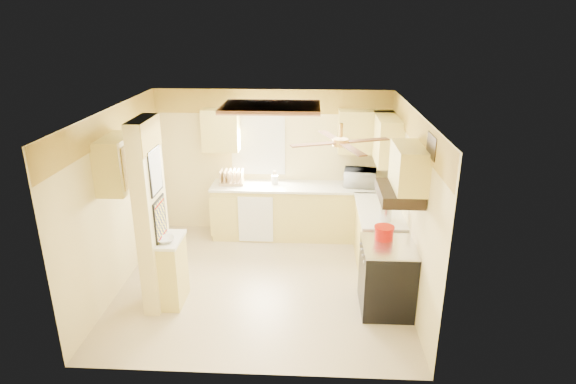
# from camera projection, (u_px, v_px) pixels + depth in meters

# --- Properties ---
(floor) EXTENTS (4.00, 4.00, 0.00)m
(floor) POSITION_uv_depth(u_px,v_px,m) (263.00, 282.00, 6.98)
(floor) COLOR tan
(floor) RESTS_ON ground
(ceiling) EXTENTS (4.00, 4.00, 0.00)m
(ceiling) POSITION_uv_depth(u_px,v_px,m) (260.00, 111.00, 6.11)
(ceiling) COLOR white
(ceiling) RESTS_ON wall_back
(wall_back) EXTENTS (4.00, 0.00, 4.00)m
(wall_back) POSITION_uv_depth(u_px,v_px,m) (273.00, 162.00, 8.32)
(wall_back) COLOR beige
(wall_back) RESTS_ON floor
(wall_front) EXTENTS (4.00, 0.00, 4.00)m
(wall_front) POSITION_uv_depth(u_px,v_px,m) (242.00, 272.00, 4.76)
(wall_front) COLOR beige
(wall_front) RESTS_ON floor
(wall_left) EXTENTS (0.00, 3.80, 3.80)m
(wall_left) POSITION_uv_depth(u_px,v_px,m) (118.00, 199.00, 6.64)
(wall_left) COLOR beige
(wall_left) RESTS_ON floor
(wall_right) EXTENTS (0.00, 3.80, 3.80)m
(wall_right) POSITION_uv_depth(u_px,v_px,m) (410.00, 205.00, 6.45)
(wall_right) COLOR beige
(wall_right) RESTS_ON floor
(wallpaper_border) EXTENTS (4.00, 0.02, 0.40)m
(wallpaper_border) POSITION_uv_depth(u_px,v_px,m) (272.00, 102.00, 7.94)
(wallpaper_border) COLOR yellow
(wallpaper_border) RESTS_ON wall_back
(partition_column) EXTENTS (0.20, 0.70, 2.50)m
(partition_column) POSITION_uv_depth(u_px,v_px,m) (151.00, 216.00, 6.09)
(partition_column) COLOR beige
(partition_column) RESTS_ON floor
(partition_ledge) EXTENTS (0.25, 0.55, 0.90)m
(partition_ledge) POSITION_uv_depth(u_px,v_px,m) (173.00, 272.00, 6.36)
(partition_ledge) COLOR #E1CA66
(partition_ledge) RESTS_ON floor
(ledge_top) EXTENTS (0.28, 0.58, 0.04)m
(ledge_top) POSITION_uv_depth(u_px,v_px,m) (170.00, 240.00, 6.20)
(ledge_top) COLOR silver
(ledge_top) RESTS_ON partition_ledge
(lower_cabinets_back) EXTENTS (3.00, 0.60, 0.90)m
(lower_cabinets_back) POSITION_uv_depth(u_px,v_px,m) (301.00, 212.00, 8.30)
(lower_cabinets_back) COLOR #E1CA66
(lower_cabinets_back) RESTS_ON floor
(lower_cabinets_right) EXTENTS (0.60, 1.40, 0.90)m
(lower_cabinets_right) POSITION_uv_depth(u_px,v_px,m) (378.00, 239.00, 7.30)
(lower_cabinets_right) COLOR #E1CA66
(lower_cabinets_right) RESTS_ON floor
(countertop_back) EXTENTS (3.04, 0.64, 0.04)m
(countertop_back) POSITION_uv_depth(u_px,v_px,m) (301.00, 187.00, 8.12)
(countertop_back) COLOR silver
(countertop_back) RESTS_ON lower_cabinets_back
(countertop_right) EXTENTS (0.64, 1.44, 0.04)m
(countertop_right) POSITION_uv_depth(u_px,v_px,m) (379.00, 210.00, 7.14)
(countertop_right) COLOR silver
(countertop_right) RESTS_ON lower_cabinets_right
(dishwasher_panel) EXTENTS (0.58, 0.02, 0.80)m
(dishwasher_panel) POSITION_uv_depth(u_px,v_px,m) (256.00, 219.00, 8.05)
(dishwasher_panel) COLOR white
(dishwasher_panel) RESTS_ON lower_cabinets_back
(window) EXTENTS (0.92, 0.02, 1.02)m
(window) POSITION_uv_depth(u_px,v_px,m) (258.00, 145.00, 8.22)
(window) COLOR white
(window) RESTS_ON wall_back
(upper_cab_back_left) EXTENTS (0.60, 0.35, 0.70)m
(upper_cab_back_left) POSITION_uv_depth(u_px,v_px,m) (221.00, 130.00, 8.00)
(upper_cab_back_left) COLOR #E1CA66
(upper_cab_back_left) RESTS_ON wall_back
(upper_cab_back_right) EXTENTS (0.90, 0.35, 0.70)m
(upper_cab_back_right) POSITION_uv_depth(u_px,v_px,m) (366.00, 132.00, 7.88)
(upper_cab_back_right) COLOR #E1CA66
(upper_cab_back_right) RESTS_ON wall_back
(upper_cab_right) EXTENTS (0.35, 1.00, 0.70)m
(upper_cab_right) POSITION_uv_depth(u_px,v_px,m) (387.00, 139.00, 7.42)
(upper_cab_right) COLOR #E1CA66
(upper_cab_right) RESTS_ON wall_right
(upper_cab_left_wall) EXTENTS (0.35, 0.75, 0.70)m
(upper_cab_left_wall) POSITION_uv_depth(u_px,v_px,m) (118.00, 163.00, 6.19)
(upper_cab_left_wall) COLOR #E1CA66
(upper_cab_left_wall) RESTS_ON wall_left
(upper_cab_over_stove) EXTENTS (0.35, 0.76, 0.52)m
(upper_cab_over_stove) POSITION_uv_depth(u_px,v_px,m) (409.00, 167.00, 5.70)
(upper_cab_over_stove) COLOR #E1CA66
(upper_cab_over_stove) RESTS_ON wall_right
(stove) EXTENTS (0.68, 0.77, 0.92)m
(stove) POSITION_uv_depth(u_px,v_px,m) (387.00, 277.00, 6.22)
(stove) COLOR black
(stove) RESTS_ON floor
(range_hood) EXTENTS (0.50, 0.76, 0.14)m
(range_hood) POSITION_uv_depth(u_px,v_px,m) (399.00, 193.00, 5.82)
(range_hood) COLOR black
(range_hood) RESTS_ON upper_cab_over_stove
(poster_menu) EXTENTS (0.02, 0.42, 0.57)m
(poster_menu) POSITION_uv_depth(u_px,v_px,m) (155.00, 171.00, 5.88)
(poster_menu) COLOR black
(poster_menu) RESTS_ON partition_column
(poster_nashville) EXTENTS (0.02, 0.42, 0.57)m
(poster_nashville) POSITION_uv_depth(u_px,v_px,m) (160.00, 220.00, 6.11)
(poster_nashville) COLOR black
(poster_nashville) RESTS_ON partition_column
(ceiling_light_panel) EXTENTS (1.35, 0.95, 0.06)m
(ceiling_light_panel) POSITION_uv_depth(u_px,v_px,m) (271.00, 107.00, 6.59)
(ceiling_light_panel) COLOR brown
(ceiling_light_panel) RESTS_ON ceiling
(ceiling_fan) EXTENTS (1.15, 1.15, 0.26)m
(ceiling_fan) POSITION_uv_depth(u_px,v_px,m) (341.00, 142.00, 5.48)
(ceiling_fan) COLOR gold
(ceiling_fan) RESTS_ON ceiling
(vent_grate) EXTENTS (0.02, 0.40, 0.25)m
(vent_grate) POSITION_uv_depth(u_px,v_px,m) (432.00, 146.00, 5.24)
(vent_grate) COLOR black
(vent_grate) RESTS_ON wall_right
(microwave) EXTENTS (0.57, 0.42, 0.29)m
(microwave) POSITION_uv_depth(u_px,v_px,m) (360.00, 178.00, 8.05)
(microwave) COLOR white
(microwave) RESTS_ON countertop_back
(bowl) EXTENTS (0.29, 0.29, 0.05)m
(bowl) POSITION_uv_depth(u_px,v_px,m) (166.00, 240.00, 6.10)
(bowl) COLOR white
(bowl) RESTS_ON ledge_top
(dutch_oven) EXTENTS (0.26, 0.26, 0.17)m
(dutch_oven) POSITION_uv_depth(u_px,v_px,m) (384.00, 233.00, 6.21)
(dutch_oven) COLOR #AE0D05
(dutch_oven) RESTS_ON stove
(kettle) EXTENTS (0.16, 0.16, 0.25)m
(kettle) POSITION_uv_depth(u_px,v_px,m) (386.00, 213.00, 6.70)
(kettle) COLOR silver
(kettle) RESTS_ON countertop_right
(dish_rack) EXTENTS (0.43, 0.33, 0.24)m
(dish_rack) POSITION_uv_depth(u_px,v_px,m) (232.00, 179.00, 8.18)
(dish_rack) COLOR tan
(dish_rack) RESTS_ON countertop_back
(utensil_crock) EXTENTS (0.12, 0.12, 0.23)m
(utensil_crock) POSITION_uv_depth(u_px,v_px,m) (275.00, 180.00, 8.17)
(utensil_crock) COLOR white
(utensil_crock) RESTS_ON countertop_back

